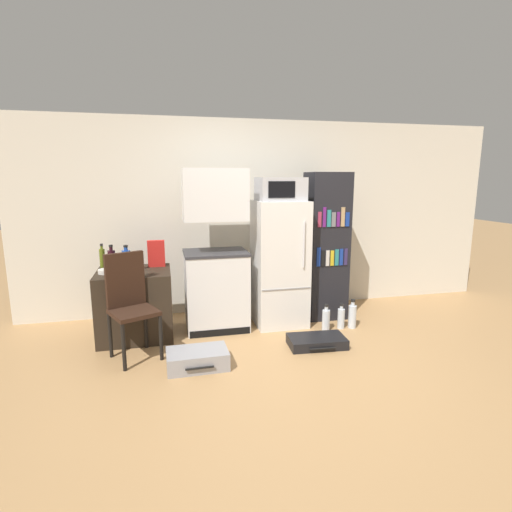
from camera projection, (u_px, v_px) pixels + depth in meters
ground_plane at (304, 373)px, 3.61m from camera, size 24.00×24.00×0.00m
wall_back at (269, 216)px, 5.33m from camera, size 6.40×0.10×2.47m
side_table at (135, 304)px, 4.40m from camera, size 0.78×0.68×0.75m
kitchen_hutch at (216, 258)px, 4.58m from camera, size 0.72×0.57×1.85m
refrigerator at (279, 263)px, 4.75m from camera, size 0.60×0.61×1.48m
microwave at (280, 189)px, 4.58m from camera, size 0.52×0.44×0.27m
bookshelf at (326, 246)px, 4.95m from camera, size 0.49×0.41×1.81m
bottle_clear_short at (139, 262)px, 4.39m from camera, size 0.07×0.07×0.20m
bottle_wine_dark at (112, 260)px, 4.34m from camera, size 0.08×0.08×0.28m
bottle_olive_oil at (102, 257)px, 4.49m from camera, size 0.06×0.06×0.27m
bottle_blue_soda at (126, 259)px, 4.37m from camera, size 0.09×0.09×0.28m
bottle_green_tall at (140, 267)px, 4.05m from camera, size 0.07×0.07×0.24m
bowl at (106, 271)px, 4.22m from camera, size 0.16×0.16×0.04m
cereal_box at (156, 254)px, 4.52m from camera, size 0.19×0.07×0.30m
chair at (129, 297)px, 3.88m from camera, size 0.53×0.53×1.03m
suitcase_large_flat at (317, 341)px, 4.19m from camera, size 0.61×0.39×0.10m
suitcase_small_flat at (197, 359)px, 3.72m from camera, size 0.57×0.38×0.17m
water_bottle_front at (326, 320)px, 4.60m from camera, size 0.09×0.09×0.32m
water_bottle_middle at (341, 318)px, 4.68m from camera, size 0.08×0.08×0.30m
water_bottle_back at (352, 316)px, 4.69m from camera, size 0.09×0.09×0.35m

